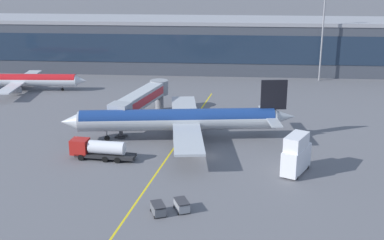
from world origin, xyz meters
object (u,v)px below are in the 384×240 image
baggage_cart_1 (182,205)px  main_airliner (179,119)px  fuel_tanker (99,149)px  catering_lift (296,154)px  baggage_cart_0 (158,209)px  commuter_jet_far (23,80)px

baggage_cart_1 → main_airliner: bearing=96.3°
fuel_tanker → baggage_cart_1: bearing=-48.0°
baggage_cart_1 → fuel_tanker: bearing=132.0°
catering_lift → baggage_cart_1: (-16.39, -13.75, -2.28)m
main_airliner → catering_lift: main_airliner is taller
baggage_cart_0 → baggage_cart_1: same height
commuter_jet_far → catering_lift: bearing=-37.3°
main_airliner → baggage_cart_1: 27.82m
catering_lift → commuter_jet_far: bearing=142.7°
commuter_jet_far → baggage_cart_0: bearing=-55.6°
main_airliner → baggage_cart_1: size_ratio=14.05×
baggage_cart_0 → commuter_jet_far: size_ratio=0.10×
catering_lift → baggage_cart_0: bearing=-142.3°
baggage_cart_1 → commuter_jet_far: bearing=126.8°
catering_lift → fuel_tanker: bearing=173.9°
baggage_cart_0 → main_airliner: bearing=90.1°
catering_lift → commuter_jet_far: (-61.80, 47.02, -0.36)m
catering_lift → main_airliner: bearing=144.7°
fuel_tanker → catering_lift: 32.02m
main_airliner → baggage_cart_1: main_airliner is taller
baggage_cart_0 → catering_lift: bearing=37.7°
baggage_cart_1 → commuter_jet_far: (-45.41, 60.78, 1.92)m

